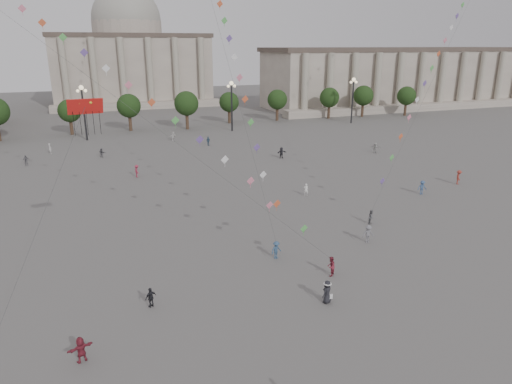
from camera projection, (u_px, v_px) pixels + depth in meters
name	position (u px, v px, depth m)	size (l,w,h in m)	color
ground	(323.00, 310.00, 32.53)	(360.00, 360.00, 0.00)	#514E4C
hall_east	(397.00, 78.00, 138.35)	(84.00, 26.22, 17.20)	gray
hall_central	(130.00, 57.00, 143.50)	(48.30, 34.30, 35.50)	gray
tree_row	(156.00, 105.00, 100.50)	(137.12, 5.12, 8.00)	#3D2C1E
lamp_post_mid_west	(83.00, 103.00, 87.83)	(2.00, 0.90, 10.65)	#262628
lamp_post_mid_east	(232.00, 97.00, 97.67)	(2.00, 0.90, 10.65)	#262628
lamp_post_far_east	(353.00, 92.00, 107.51)	(2.00, 0.90, 10.65)	#262628
person_crowd_0	(208.00, 141.00, 85.30)	(0.99, 0.41, 1.69)	#2E4D69
person_crowd_4	(173.00, 136.00, 89.45)	(1.63, 0.52, 1.76)	white
person_crowd_6	(368.00, 234.00, 43.40)	(1.15, 0.66, 1.77)	slate
person_crowd_7	(375.00, 148.00, 79.37)	(1.69, 0.54, 1.82)	#B3B3AF
person_crowd_8	(459.00, 177.00, 61.58)	(1.25, 0.72, 1.94)	#9A342A
person_crowd_9	(281.00, 153.00, 75.67)	(1.71, 0.55, 1.85)	black
person_crowd_10	(50.00, 149.00, 78.70)	(0.67, 0.44, 1.83)	silver
person_crowd_12	(102.00, 153.00, 76.32)	(1.46, 0.47, 1.58)	#5F5E63
person_crowd_13	(306.00, 190.00, 56.91)	(0.58, 0.38, 1.59)	white
person_crowd_14	(422.00, 187.00, 57.41)	(1.16, 0.67, 1.80)	#395580
person_crowd_16	(26.00, 160.00, 71.10)	(0.97, 0.40, 1.66)	slate
person_crowd_17	(137.00, 171.00, 64.87)	(1.16, 0.67, 1.80)	#A02B43
tourist_2	(81.00, 350.00, 27.06)	(1.53, 0.49, 1.65)	maroon
tourist_4	(151.00, 297.00, 32.74)	(0.89, 0.37, 1.52)	black
kite_flyer_0	(331.00, 266.00, 37.18)	(0.81, 0.63, 1.66)	maroon
kite_flyer_1	(276.00, 250.00, 40.19)	(1.05, 0.60, 1.63)	#335173
kite_flyer_2	(371.00, 217.00, 48.01)	(0.74, 0.57, 1.51)	#58595D
hat_person	(327.00, 292.00, 33.22)	(1.03, 0.92, 1.77)	black
dragon_kite	(85.00, 119.00, 29.41)	(4.56, 6.38, 18.75)	red
kite_train_west	(24.00, 16.00, 43.61)	(41.65, 41.35, 69.59)	#3F3F3F
kite_train_east	(459.00, 15.00, 62.59)	(41.89, 28.45, 63.74)	#3F3F3F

